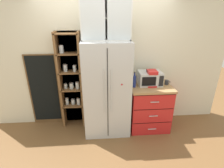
{
  "coord_description": "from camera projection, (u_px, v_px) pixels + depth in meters",
  "views": [
    {
      "loc": [
        -0.13,
        -2.95,
        2.21
      ],
      "look_at": [
        0.1,
        0.02,
        0.98
      ],
      "focal_mm": 27.67,
      "sensor_mm": 36.0,
      "label": 1
    }
  ],
  "objects": [
    {
      "name": "chalkboard_menu",
      "position": [
        45.0,
        91.0,
        3.49
      ],
      "size": [
        0.6,
        0.04,
        1.5
      ],
      "color": "brown",
      "rests_on": "ground"
    },
    {
      "name": "mug_charcoal",
      "position": [
        167.0,
        82.0,
        3.34
      ],
      "size": [
        0.11,
        0.08,
        0.09
      ],
      "color": "#2D2D33",
      "rests_on": "counter_cabinet"
    },
    {
      "name": "wall_back_cream",
      "position": [
        106.0,
        63.0,
        3.45
      ],
      "size": [
        4.89,
        0.1,
        2.55
      ],
      "primitive_type": "cube",
      "color": "silver",
      "rests_on": "ground"
    },
    {
      "name": "microwave",
      "position": [
        150.0,
        78.0,
        3.31
      ],
      "size": [
        0.44,
        0.33,
        0.26
      ],
      "color": "silver",
      "rests_on": "counter_cabinet"
    },
    {
      "name": "bottle_clear",
      "position": [
        151.0,
        79.0,
        3.29
      ],
      "size": [
        0.07,
        0.07,
        0.28
      ],
      "color": "silver",
      "rests_on": "counter_cabinet"
    },
    {
      "name": "pantry_shelf_column",
      "position": [
        71.0,
        80.0,
        3.41
      ],
      "size": [
        0.48,
        0.29,
        1.91
      ],
      "color": "brown",
      "rests_on": "ground"
    },
    {
      "name": "refrigerator",
      "position": [
        107.0,
        89.0,
        3.24
      ],
      "size": [
        0.85,
        0.69,
        1.78
      ],
      "color": "silver",
      "rests_on": "ground"
    },
    {
      "name": "upper_cabinet",
      "position": [
        106.0,
        18.0,
        2.81
      ],
      "size": [
        0.81,
        0.32,
        0.7
      ],
      "color": "silver",
      "rests_on": "refrigerator"
    },
    {
      "name": "ground_plane",
      "position": [
        107.0,
        128.0,
        3.57
      ],
      "size": [
        10.58,
        10.58,
        0.0
      ],
      "primitive_type": "plane",
      "color": "brown"
    },
    {
      "name": "counter_cabinet",
      "position": [
        149.0,
        106.0,
        3.49
      ],
      "size": [
        0.8,
        0.66,
        0.92
      ],
      "color": "red",
      "rests_on": "ground"
    },
    {
      "name": "bottle_cobalt",
      "position": [
        134.0,
        80.0,
        3.2
      ],
      "size": [
        0.07,
        0.07,
        0.29
      ],
      "color": "navy",
      "rests_on": "counter_cabinet"
    },
    {
      "name": "coffee_maker",
      "position": [
        151.0,
        78.0,
        3.26
      ],
      "size": [
        0.17,
        0.2,
        0.31
      ],
      "color": "red",
      "rests_on": "counter_cabinet"
    }
  ]
}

